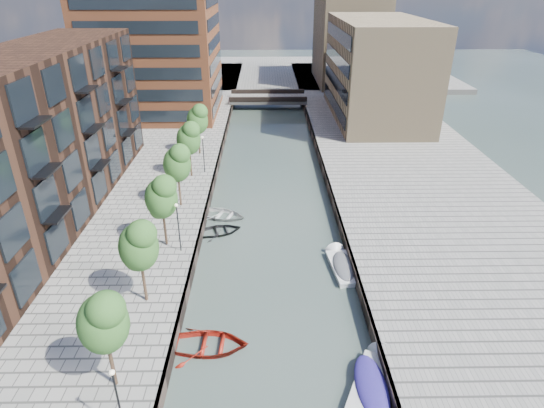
{
  "coord_description": "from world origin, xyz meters",
  "views": [
    {
      "loc": [
        -0.52,
        -6.32,
        20.27
      ],
      "look_at": [
        0.0,
        27.06,
        3.5
      ],
      "focal_mm": 30.0,
      "sensor_mm": 36.0,
      "label": 1
    }
  ],
  "objects_px": {
    "tree_1": "(103,320)",
    "motorboat_3": "(373,383)",
    "motorboat_4": "(341,265)",
    "car": "(348,119)",
    "sloop_2": "(209,348)",
    "tree_6": "(197,119)",
    "tree_2": "(138,244)",
    "sloop_4": "(219,233)",
    "bridge": "(268,98)",
    "tree_5": "(188,137)",
    "tree_4": "(177,162)",
    "sloop_3": "(222,217)",
    "tree_3": "(161,196)"
  },
  "relations": [
    {
      "from": "tree_1",
      "to": "motorboat_3",
      "type": "height_order",
      "value": "tree_1"
    },
    {
      "from": "motorboat_4",
      "to": "car",
      "type": "xyz_separation_m",
      "value": [
        6.23,
        34.96,
        1.48
      ]
    },
    {
      "from": "sloop_2",
      "to": "motorboat_4",
      "type": "bearing_deg",
      "value": -45.5
    },
    {
      "from": "tree_6",
      "to": "motorboat_4",
      "type": "relative_size",
      "value": 1.18
    },
    {
      "from": "tree_2",
      "to": "motorboat_3",
      "type": "height_order",
      "value": "tree_2"
    },
    {
      "from": "tree_2",
      "to": "sloop_4",
      "type": "relative_size",
      "value": 1.49
    },
    {
      "from": "bridge",
      "to": "tree_6",
      "type": "height_order",
      "value": "tree_6"
    },
    {
      "from": "tree_5",
      "to": "sloop_4",
      "type": "bearing_deg",
      "value": -69.88
    },
    {
      "from": "sloop_4",
      "to": "motorboat_4",
      "type": "distance_m",
      "value": 11.37
    },
    {
      "from": "tree_1",
      "to": "tree_4",
      "type": "relative_size",
      "value": 1.0
    },
    {
      "from": "tree_2",
      "to": "tree_4",
      "type": "relative_size",
      "value": 1.0
    },
    {
      "from": "sloop_3",
      "to": "motorboat_4",
      "type": "distance_m",
      "value": 13.04
    },
    {
      "from": "tree_3",
      "to": "tree_6",
      "type": "height_order",
      "value": "same"
    },
    {
      "from": "tree_5",
      "to": "motorboat_4",
      "type": "distance_m",
      "value": 21.77
    },
    {
      "from": "tree_4",
      "to": "motorboat_4",
      "type": "distance_m",
      "value": 17.29
    },
    {
      "from": "tree_1",
      "to": "tree_2",
      "type": "bearing_deg",
      "value": 90.0
    },
    {
      "from": "tree_2",
      "to": "sloop_3",
      "type": "relative_size",
      "value": 1.29
    },
    {
      "from": "tree_4",
      "to": "sloop_4",
      "type": "bearing_deg",
      "value": -42.62
    },
    {
      "from": "tree_2",
      "to": "car",
      "type": "relative_size",
      "value": 1.49
    },
    {
      "from": "sloop_2",
      "to": "sloop_3",
      "type": "relative_size",
      "value": 1.07
    },
    {
      "from": "tree_3",
      "to": "tree_5",
      "type": "height_order",
      "value": "same"
    },
    {
      "from": "bridge",
      "to": "car",
      "type": "bearing_deg",
      "value": -50.5
    },
    {
      "from": "tree_5",
      "to": "motorboat_3",
      "type": "height_order",
      "value": "tree_5"
    },
    {
      "from": "motorboat_4",
      "to": "car",
      "type": "relative_size",
      "value": 1.27
    },
    {
      "from": "tree_3",
      "to": "motorboat_4",
      "type": "height_order",
      "value": "tree_3"
    },
    {
      "from": "tree_1",
      "to": "tree_4",
      "type": "height_order",
      "value": "same"
    },
    {
      "from": "motorboat_4",
      "to": "car",
      "type": "height_order",
      "value": "car"
    },
    {
      "from": "motorboat_3",
      "to": "car",
      "type": "xyz_separation_m",
      "value": [
        6.22,
        46.43,
        1.46
      ]
    },
    {
      "from": "tree_1",
      "to": "sloop_2",
      "type": "distance_m",
      "value": 7.77
    },
    {
      "from": "motorboat_3",
      "to": "car",
      "type": "bearing_deg",
      "value": 82.37
    },
    {
      "from": "sloop_4",
      "to": "tree_5",
      "type": "bearing_deg",
      "value": 2.47
    },
    {
      "from": "bridge",
      "to": "tree_3",
      "type": "xyz_separation_m",
      "value": [
        -8.5,
        -47.0,
        3.92
      ]
    },
    {
      "from": "tree_1",
      "to": "sloop_3",
      "type": "xyz_separation_m",
      "value": [
        3.83,
        20.35,
        -5.31
      ]
    },
    {
      "from": "tree_3",
      "to": "sloop_2",
      "type": "relative_size",
      "value": 1.21
    },
    {
      "from": "tree_2",
      "to": "motorboat_4",
      "type": "xyz_separation_m",
      "value": [
        13.85,
        5.0,
        -5.11
      ]
    },
    {
      "from": "sloop_3",
      "to": "sloop_4",
      "type": "bearing_deg",
      "value": -160.07
    },
    {
      "from": "tree_2",
      "to": "car",
      "type": "bearing_deg",
      "value": 63.33
    },
    {
      "from": "bridge",
      "to": "sloop_4",
      "type": "height_order",
      "value": "bridge"
    },
    {
      "from": "tree_5",
      "to": "tree_6",
      "type": "distance_m",
      "value": 7.0
    },
    {
      "from": "tree_3",
      "to": "sloop_3",
      "type": "bearing_deg",
      "value": 58.87
    },
    {
      "from": "tree_6",
      "to": "car",
      "type": "xyz_separation_m",
      "value": [
        20.07,
        11.96,
        -3.63
      ]
    },
    {
      "from": "sloop_2",
      "to": "car",
      "type": "bearing_deg",
      "value": -17.32
    },
    {
      "from": "sloop_2",
      "to": "car",
      "type": "height_order",
      "value": "car"
    },
    {
      "from": "tree_2",
      "to": "car",
      "type": "height_order",
      "value": "tree_2"
    },
    {
      "from": "tree_2",
      "to": "car",
      "type": "xyz_separation_m",
      "value": [
        20.07,
        39.96,
        -3.63
      ]
    },
    {
      "from": "tree_2",
      "to": "tree_6",
      "type": "bearing_deg",
      "value": 90.0
    },
    {
      "from": "sloop_2",
      "to": "motorboat_3",
      "type": "xyz_separation_m",
      "value": [
        9.41,
        -3.0,
        0.22
      ]
    },
    {
      "from": "tree_5",
      "to": "sloop_2",
      "type": "xyz_separation_m",
      "value": [
        4.44,
        -24.47,
        -5.31
      ]
    },
    {
      "from": "tree_3",
      "to": "tree_4",
      "type": "bearing_deg",
      "value": 90.0
    },
    {
      "from": "motorboat_3",
      "to": "tree_1",
      "type": "bearing_deg",
      "value": -177.82
    }
  ]
}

